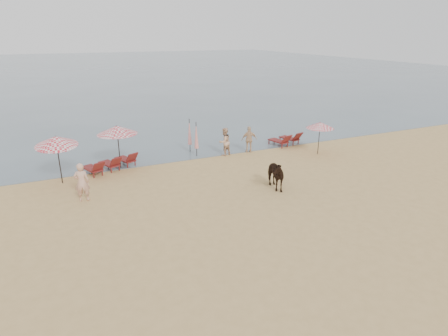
{
  "coord_description": "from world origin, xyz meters",
  "views": [
    {
      "loc": [
        -7.37,
        -11.4,
        7.65
      ],
      "look_at": [
        0.0,
        5.0,
        1.1
      ],
      "focal_mm": 30.0,
      "sensor_mm": 36.0,
      "label": 1
    }
  ],
  "objects_px": {
    "beachgoer_right_a": "(224,142)",
    "umbrella_open_right": "(320,125)",
    "lounger_cluster_left": "(111,163)",
    "umbrella_open_left_a": "(117,130)",
    "lounger_cluster_right": "(286,139)",
    "cow": "(273,174)",
    "umbrella_closed_right": "(196,135)",
    "umbrella_open_left_b": "(56,141)",
    "beachgoer_right_b": "(249,139)",
    "beachgoer_left": "(82,182)",
    "umbrella_closed_left": "(190,132)"
  },
  "relations": [
    {
      "from": "beachgoer_right_a",
      "to": "umbrella_open_right",
      "type": "bearing_deg",
      "value": 139.47
    },
    {
      "from": "umbrella_open_left_b",
      "to": "umbrella_closed_right",
      "type": "distance_m",
      "value": 8.37
    },
    {
      "from": "umbrella_open_left_b",
      "to": "lounger_cluster_right",
      "type": "bearing_deg",
      "value": 22.75
    },
    {
      "from": "lounger_cluster_left",
      "to": "umbrella_open_left_a",
      "type": "xyz_separation_m",
      "value": [
        0.54,
        0.16,
        1.9
      ]
    },
    {
      "from": "umbrella_closed_right",
      "to": "umbrella_open_left_a",
      "type": "bearing_deg",
      "value": -177.01
    },
    {
      "from": "umbrella_open_left_a",
      "to": "umbrella_open_left_b",
      "type": "xyz_separation_m",
      "value": [
        -3.27,
        -1.12,
        0.01
      ]
    },
    {
      "from": "umbrella_open_left_a",
      "to": "umbrella_closed_right",
      "type": "xyz_separation_m",
      "value": [
        4.93,
        0.26,
        -0.93
      ]
    },
    {
      "from": "lounger_cluster_left",
      "to": "umbrella_closed_right",
      "type": "xyz_separation_m",
      "value": [
        5.47,
        0.41,
        0.97
      ]
    },
    {
      "from": "beachgoer_right_b",
      "to": "lounger_cluster_right",
      "type": "bearing_deg",
      "value": -158.76
    },
    {
      "from": "umbrella_open_left_b",
      "to": "umbrella_open_right",
      "type": "bearing_deg",
      "value": 13.03
    },
    {
      "from": "beachgoer_right_a",
      "to": "umbrella_open_left_b",
      "type": "bearing_deg",
      "value": -13.56
    },
    {
      "from": "cow",
      "to": "beachgoer_right_a",
      "type": "bearing_deg",
      "value": 96.11
    },
    {
      "from": "umbrella_open_right",
      "to": "umbrella_closed_right",
      "type": "height_order",
      "value": "umbrella_closed_right"
    },
    {
      "from": "lounger_cluster_left",
      "to": "umbrella_open_left_a",
      "type": "distance_m",
      "value": 1.99
    },
    {
      "from": "umbrella_open_left_b",
      "to": "umbrella_closed_right",
      "type": "relative_size",
      "value": 1.19
    },
    {
      "from": "lounger_cluster_right",
      "to": "umbrella_open_right",
      "type": "xyz_separation_m",
      "value": [
        0.8,
        -2.61,
        1.5
      ]
    },
    {
      "from": "lounger_cluster_right",
      "to": "beachgoer_left",
      "type": "bearing_deg",
      "value": -178.23
    },
    {
      "from": "cow",
      "to": "beachgoer_right_a",
      "type": "height_order",
      "value": "beachgoer_right_a"
    },
    {
      "from": "umbrella_closed_left",
      "to": "umbrella_closed_right",
      "type": "xyz_separation_m",
      "value": [
        0.11,
        -1.0,
        -0.01
      ]
    },
    {
      "from": "lounger_cluster_left",
      "to": "umbrella_open_left_b",
      "type": "height_order",
      "value": "umbrella_open_left_b"
    },
    {
      "from": "umbrella_open_left_a",
      "to": "umbrella_open_left_b",
      "type": "distance_m",
      "value": 3.46
    },
    {
      "from": "umbrella_open_right",
      "to": "beachgoer_right_a",
      "type": "height_order",
      "value": "umbrella_open_right"
    },
    {
      "from": "lounger_cluster_left",
      "to": "beachgoer_left",
      "type": "height_order",
      "value": "beachgoer_left"
    },
    {
      "from": "umbrella_open_left_a",
      "to": "umbrella_closed_left",
      "type": "xyz_separation_m",
      "value": [
        4.82,
        1.25,
        -0.93
      ]
    },
    {
      "from": "lounger_cluster_left",
      "to": "umbrella_open_left_b",
      "type": "distance_m",
      "value": 3.47
    },
    {
      "from": "umbrella_closed_left",
      "to": "beachgoer_left",
      "type": "height_order",
      "value": "umbrella_closed_left"
    },
    {
      "from": "umbrella_open_right",
      "to": "beachgoer_left",
      "type": "distance_m",
      "value": 14.96
    },
    {
      "from": "lounger_cluster_left",
      "to": "umbrella_closed_right",
      "type": "relative_size",
      "value": 1.44
    },
    {
      "from": "lounger_cluster_left",
      "to": "beachgoer_left",
      "type": "xyz_separation_m",
      "value": [
        -1.86,
        -3.78,
        0.52
      ]
    },
    {
      "from": "umbrella_open_left_b",
      "to": "beachgoer_right_a",
      "type": "xyz_separation_m",
      "value": [
        9.96,
        0.87,
        -1.44
      ]
    },
    {
      "from": "lounger_cluster_left",
      "to": "beachgoer_right_a",
      "type": "height_order",
      "value": "beachgoer_right_a"
    },
    {
      "from": "umbrella_open_left_a",
      "to": "umbrella_closed_right",
      "type": "bearing_deg",
      "value": -4.42
    },
    {
      "from": "beachgoer_left",
      "to": "beachgoer_right_a",
      "type": "xyz_separation_m",
      "value": [
        9.09,
        3.69,
        -0.04
      ]
    },
    {
      "from": "umbrella_closed_right",
      "to": "cow",
      "type": "distance_m",
      "value": 6.89
    },
    {
      "from": "lounger_cluster_left",
      "to": "beachgoer_right_b",
      "type": "bearing_deg",
      "value": -24.59
    },
    {
      "from": "lounger_cluster_right",
      "to": "umbrella_closed_right",
      "type": "bearing_deg",
      "value": 164.13
    },
    {
      "from": "lounger_cluster_right",
      "to": "beachgoer_right_b",
      "type": "distance_m",
      "value": 3.26
    },
    {
      "from": "beachgoer_right_a",
      "to": "lounger_cluster_right",
      "type": "bearing_deg",
      "value": 164.71
    },
    {
      "from": "umbrella_open_left_b",
      "to": "beachgoer_right_b",
      "type": "relative_size",
      "value": 1.53
    },
    {
      "from": "umbrella_closed_left",
      "to": "cow",
      "type": "relative_size",
      "value": 1.21
    },
    {
      "from": "cow",
      "to": "beachgoer_left",
      "type": "relative_size",
      "value": 0.99
    },
    {
      "from": "umbrella_open_left_a",
      "to": "beachgoer_right_a",
      "type": "height_order",
      "value": "umbrella_open_left_a"
    },
    {
      "from": "beachgoer_left",
      "to": "beachgoer_right_a",
      "type": "height_order",
      "value": "beachgoer_left"
    },
    {
      "from": "lounger_cluster_left",
      "to": "umbrella_open_left_a",
      "type": "relative_size",
      "value": 1.26
    },
    {
      "from": "umbrella_closed_right",
      "to": "beachgoer_right_a",
      "type": "bearing_deg",
      "value": -15.97
    },
    {
      "from": "umbrella_open_left_b",
      "to": "beachgoer_left",
      "type": "height_order",
      "value": "umbrella_open_left_b"
    },
    {
      "from": "umbrella_open_left_a",
      "to": "umbrella_open_right",
      "type": "bearing_deg",
      "value": -19.07
    },
    {
      "from": "umbrella_open_right",
      "to": "lounger_cluster_left",
      "type": "bearing_deg",
      "value": 172.84
    },
    {
      "from": "lounger_cluster_left",
      "to": "umbrella_open_left_b",
      "type": "relative_size",
      "value": 1.21
    },
    {
      "from": "lounger_cluster_right",
      "to": "cow",
      "type": "distance_m",
      "value": 8.14
    }
  ]
}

